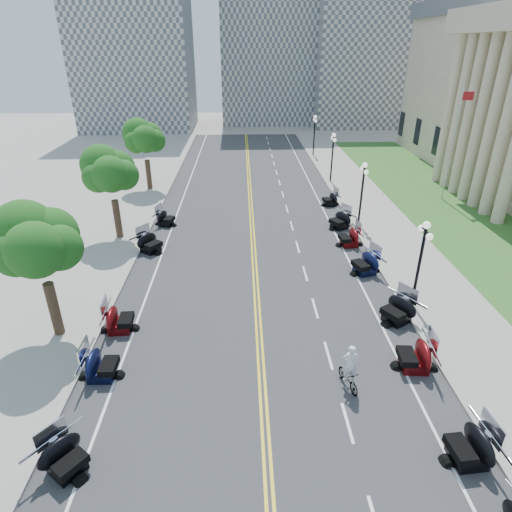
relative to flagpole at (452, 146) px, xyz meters
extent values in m
plane|color=gray|center=(-18.00, -22.00, -5.00)|extent=(160.00, 160.00, 0.00)
cube|color=#333335|center=(-18.00, -12.00, -5.00)|extent=(16.00, 90.00, 0.01)
cube|color=yellow|center=(-18.12, -12.00, -4.99)|extent=(0.12, 90.00, 0.00)
cube|color=yellow|center=(-17.88, -12.00, -4.99)|extent=(0.12, 90.00, 0.00)
cube|color=white|center=(-11.60, -12.00, -4.99)|extent=(0.12, 90.00, 0.00)
cube|color=white|center=(-24.40, -12.00, -4.99)|extent=(0.12, 90.00, 0.00)
cube|color=white|center=(-14.80, -26.00, -4.99)|extent=(0.12, 2.00, 0.00)
cube|color=white|center=(-14.80, -22.00, -4.99)|extent=(0.12, 2.00, 0.00)
cube|color=white|center=(-14.80, -18.00, -4.99)|extent=(0.12, 2.00, 0.00)
cube|color=white|center=(-14.80, -14.00, -4.99)|extent=(0.12, 2.00, 0.00)
cube|color=white|center=(-14.80, -10.00, -4.99)|extent=(0.12, 2.00, 0.00)
cube|color=white|center=(-14.80, -6.00, -4.99)|extent=(0.12, 2.00, 0.00)
cube|color=white|center=(-14.80, -2.00, -4.99)|extent=(0.12, 2.00, 0.00)
cube|color=white|center=(-14.80, 2.00, -4.99)|extent=(0.12, 2.00, 0.00)
cube|color=white|center=(-14.80, 6.00, -4.99)|extent=(0.12, 2.00, 0.00)
cube|color=white|center=(-14.80, 10.00, -4.99)|extent=(0.12, 2.00, 0.00)
cube|color=white|center=(-14.80, 14.00, -4.99)|extent=(0.12, 2.00, 0.00)
cube|color=white|center=(-14.80, 18.00, -4.99)|extent=(0.12, 2.00, 0.00)
cube|color=white|center=(-14.80, 22.00, -4.99)|extent=(0.12, 2.00, 0.00)
cube|color=white|center=(-14.80, 26.00, -4.99)|extent=(0.12, 2.00, 0.00)
cube|color=white|center=(-14.80, 30.00, -4.99)|extent=(0.12, 2.00, 0.00)
cube|color=#9E9991|center=(-7.50, -12.00, -4.92)|extent=(5.00, 90.00, 0.15)
cube|color=#9E9991|center=(-28.50, -12.00, -4.92)|extent=(5.00, 90.00, 0.15)
cube|color=#356023|center=(-0.50, -4.00, -4.95)|extent=(9.00, 60.00, 0.10)
cube|color=gray|center=(-36.00, 40.00, 8.00)|extent=(18.00, 14.00, 26.00)
cube|color=gray|center=(-14.00, 46.00, 10.00)|extent=(16.00, 12.00, 30.00)
cube|color=gray|center=(4.00, 43.00, 6.00)|extent=(20.00, 14.00, 22.00)
imported|color=#A51414|center=(-14.38, -24.08, -4.52)|extent=(0.89, 1.67, 0.97)
imported|color=silver|center=(-14.38, -24.08, -3.12)|extent=(0.67, 0.44, 1.83)
camera|label=1|loc=(-18.73, -37.81, 8.14)|focal=30.00mm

